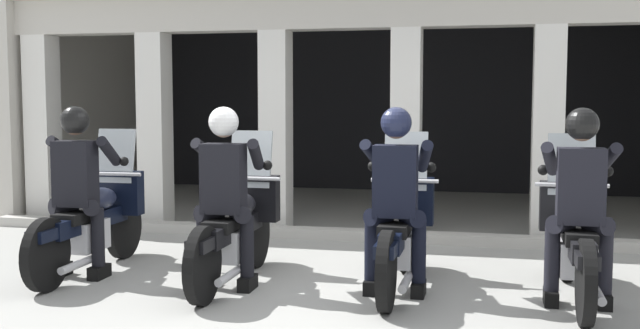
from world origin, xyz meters
TOP-DOWN VIEW (x-y plane):
  - ground_plane at (0.00, 3.00)m, footprint 80.00×80.00m
  - station_building at (-0.32, 5.26)m, footprint 9.27×5.01m
  - kerb_strip at (-0.32, 2.32)m, footprint 8.77×0.24m
  - motorcycle_far_left at (-2.19, 0.23)m, footprint 0.62×2.04m
  - police_officer_far_left at (-2.20, -0.06)m, footprint 0.63×0.61m
  - motorcycle_center_left at (-0.73, 0.13)m, footprint 0.62×2.04m
  - police_officer_center_left at (-0.73, -0.15)m, footprint 0.63×0.61m
  - motorcycle_center_right at (0.73, 0.26)m, footprint 0.62×2.04m
  - police_officer_center_right at (0.73, -0.02)m, footprint 0.63×0.61m
  - motorcycle_far_right at (2.20, 0.23)m, footprint 0.62×2.04m
  - police_officer_far_right at (2.20, -0.05)m, footprint 0.63×0.61m

SIDE VIEW (x-z plane):
  - ground_plane at x=0.00m, z-range 0.00..0.00m
  - kerb_strip at x=-0.32m, z-range 0.00..0.12m
  - motorcycle_far_left at x=-2.19m, z-range -0.17..1.17m
  - motorcycle_center_left at x=-0.73m, z-range -0.17..1.17m
  - motorcycle_center_right at x=0.73m, z-range -0.17..1.17m
  - motorcycle_far_right at x=2.20m, z-range -0.17..1.17m
  - police_officer_far_left at x=-2.20m, z-range 0.15..1.73m
  - police_officer_center_left at x=-0.73m, z-range 0.15..1.73m
  - police_officer_center_right at x=0.73m, z-range 0.15..1.73m
  - police_officer_far_right at x=2.20m, z-range 0.15..1.73m
  - station_building at x=-0.32m, z-range 0.41..3.50m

